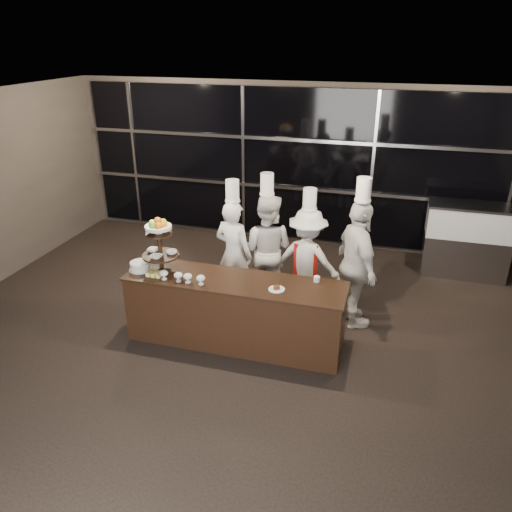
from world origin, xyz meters
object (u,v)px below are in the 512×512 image
(buffet_counter, at_px, (235,311))
(display_case, at_px, (467,237))
(chef_a, at_px, (234,253))
(chef_d, at_px, (357,264))
(chef_c, at_px, (307,259))
(chef_b, at_px, (266,248))
(layer_cake, at_px, (140,266))
(display_stand, at_px, (159,241))

(buffet_counter, distance_m, display_case, 4.29)
(chef_a, distance_m, chef_d, 1.78)
(buffet_counter, height_order, chef_d, chef_d)
(chef_c, bearing_deg, chef_b, 175.85)
(layer_cake, relative_size, chef_c, 0.16)
(buffet_counter, relative_size, display_stand, 3.81)
(buffet_counter, xyz_separation_m, chef_d, (1.44, 0.89, 0.46))
(display_case, distance_m, chef_d, 2.67)
(layer_cake, bearing_deg, display_stand, 9.94)
(chef_a, bearing_deg, display_case, 30.87)
(chef_c, bearing_deg, chef_d, -21.21)
(buffet_counter, xyz_separation_m, display_stand, (-1.00, -0.00, 0.87))
(buffet_counter, distance_m, chef_b, 1.29)
(chef_b, distance_m, chef_c, 0.62)
(chef_c, bearing_deg, display_stand, -145.63)
(chef_c, bearing_deg, layer_cake, -148.55)
(layer_cake, height_order, chef_a, chef_a)
(buffet_counter, height_order, chef_a, chef_a)
(layer_cake, distance_m, chef_c, 2.35)
(display_stand, distance_m, chef_d, 2.63)
(chef_b, bearing_deg, chef_d, -13.66)
(display_stand, bearing_deg, display_case, 36.43)
(display_case, height_order, chef_d, chef_d)
(display_case, height_order, chef_b, chef_b)
(layer_cake, xyz_separation_m, chef_c, (2.00, 1.22, -0.19))
(layer_cake, distance_m, chef_d, 2.89)
(layer_cake, height_order, chef_d, chef_d)
(buffet_counter, relative_size, chef_d, 1.34)
(chef_b, xyz_separation_m, chef_c, (0.62, -0.04, -0.08))
(display_stand, relative_size, chef_a, 0.38)
(display_case, relative_size, chef_b, 0.68)
(buffet_counter, xyz_separation_m, chef_c, (0.72, 1.17, 0.32))
(display_stand, bearing_deg, chef_a, 55.40)
(chef_a, relative_size, chef_b, 0.97)
(buffet_counter, bearing_deg, chef_b, 85.43)
(layer_cake, xyz_separation_m, chef_d, (2.73, 0.94, -0.05))
(layer_cake, bearing_deg, chef_a, 46.92)
(display_stand, xyz_separation_m, chef_c, (1.72, 1.17, -0.56))
(display_stand, xyz_separation_m, display_case, (4.06, 3.00, -0.65))
(display_case, relative_size, chef_c, 0.74)
(buffet_counter, distance_m, chef_a, 1.09)
(chef_a, height_order, chef_d, chef_d)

